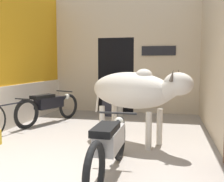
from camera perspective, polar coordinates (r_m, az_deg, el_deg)
name	(u,v)px	position (r m, az deg, el deg)	size (l,w,h in m)	color
wall_left_shopfront	(4,54)	(6.67, -22.45, 7.45)	(0.25, 5.50, 3.65)	orange
wall_back_with_doorway	(123,63)	(8.64, 2.32, 6.09)	(4.59, 0.93, 3.65)	beige
wall_right_with_door	(222,50)	(5.52, 22.74, 8.30)	(0.22, 5.50, 3.65)	beige
cow	(134,91)	(5.03, 4.88, 0.10)	(2.16, 1.43, 1.45)	beige
motorcycle_near	(109,144)	(3.57, -0.57, -11.48)	(0.58, 2.05, 0.80)	black
motorcycle_far	(49,105)	(7.02, -13.51, -3.06)	(0.90, 2.01, 0.80)	black
bicycle	(10,117)	(6.19, -21.31, -5.31)	(0.50, 1.64, 0.74)	black
shopkeeper_seated	(108,95)	(7.82, -0.79, -0.90)	(0.43, 0.33, 1.17)	#282833
plastic_stool	(120,107)	(7.89, 1.67, -3.58)	(0.29, 0.29, 0.45)	beige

